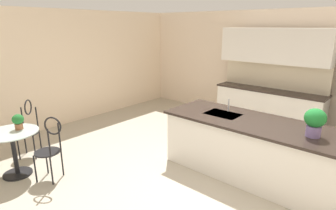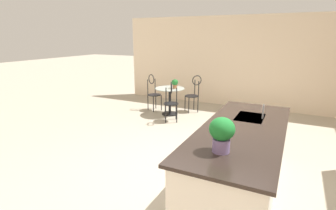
{
  "view_description": "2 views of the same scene",
  "coord_description": "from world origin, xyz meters",
  "px_view_note": "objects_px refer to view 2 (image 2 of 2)",
  "views": [
    {
      "loc": [
        1.98,
        -3.07,
        2.34
      ],
      "look_at": [
        -1.02,
        0.34,
        1.04
      ],
      "focal_mm": 29.87,
      "sensor_mm": 36.0,
      "label": 1
    },
    {
      "loc": [
        3.68,
        1.41,
        2.12
      ],
      "look_at": [
        -0.7,
        -0.77,
        0.81
      ],
      "focal_mm": 27.73,
      "sensor_mm": 36.0,
      "label": 2
    }
  ],
  "objects_px": {
    "bistro_table": "(170,99)",
    "potted_plant_counter_far": "(222,133)",
    "chair_toward_desk": "(194,92)",
    "potted_plant_on_table": "(175,83)",
    "chair_near_window": "(171,100)",
    "chair_by_island": "(153,91)"
  },
  "relations": [
    {
      "from": "bistro_table",
      "to": "potted_plant_counter_far",
      "type": "height_order",
      "value": "potted_plant_counter_far"
    },
    {
      "from": "chair_toward_desk",
      "to": "potted_plant_on_table",
      "type": "distance_m",
      "value": 0.7
    },
    {
      "from": "bistro_table",
      "to": "chair_toward_desk",
      "type": "relative_size",
      "value": 0.77
    },
    {
      "from": "chair_near_window",
      "to": "potted_plant_on_table",
      "type": "distance_m",
      "value": 0.7
    },
    {
      "from": "chair_near_window",
      "to": "chair_toward_desk",
      "type": "height_order",
      "value": "same"
    },
    {
      "from": "chair_near_window",
      "to": "chair_by_island",
      "type": "bearing_deg",
      "value": -129.05
    },
    {
      "from": "bistro_table",
      "to": "chair_by_island",
      "type": "xyz_separation_m",
      "value": [
        -0.2,
        -0.63,
        0.13
      ]
    },
    {
      "from": "chair_near_window",
      "to": "chair_toward_desk",
      "type": "distance_m",
      "value": 1.14
    },
    {
      "from": "chair_toward_desk",
      "to": "potted_plant_counter_far",
      "type": "distance_m",
      "value": 4.69
    },
    {
      "from": "chair_near_window",
      "to": "potted_plant_counter_far",
      "type": "relative_size",
      "value": 2.72
    },
    {
      "from": "chair_near_window",
      "to": "potted_plant_on_table",
      "type": "bearing_deg",
      "value": -163.3
    },
    {
      "from": "bistro_table",
      "to": "chair_toward_desk",
      "type": "xyz_separation_m",
      "value": [
        -0.56,
        0.48,
        0.13
      ]
    },
    {
      "from": "chair_near_window",
      "to": "potted_plant_on_table",
      "type": "xyz_separation_m",
      "value": [
        -0.6,
        -0.18,
        0.31
      ]
    },
    {
      "from": "bistro_table",
      "to": "chair_near_window",
      "type": "xyz_separation_m",
      "value": [
        0.57,
        0.32,
        0.13
      ]
    },
    {
      "from": "potted_plant_on_table",
      "to": "chair_toward_desk",
      "type": "bearing_deg",
      "value": 147.03
    },
    {
      "from": "chair_by_island",
      "to": "potted_plant_on_table",
      "type": "distance_m",
      "value": 0.84
    },
    {
      "from": "chair_toward_desk",
      "to": "potted_plant_on_table",
      "type": "xyz_separation_m",
      "value": [
        0.53,
        -0.34,
        0.31
      ]
    },
    {
      "from": "bistro_table",
      "to": "potted_plant_on_table",
      "type": "xyz_separation_m",
      "value": [
        -0.03,
        0.14,
        0.44
      ]
    },
    {
      "from": "chair_by_island",
      "to": "potted_plant_counter_far",
      "type": "distance_m",
      "value": 4.96
    },
    {
      "from": "potted_plant_on_table",
      "to": "potted_plant_counter_far",
      "type": "height_order",
      "value": "potted_plant_counter_far"
    },
    {
      "from": "chair_by_island",
      "to": "chair_toward_desk",
      "type": "relative_size",
      "value": 1.0
    },
    {
      "from": "chair_near_window",
      "to": "chair_by_island",
      "type": "relative_size",
      "value": 1.0
    }
  ]
}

